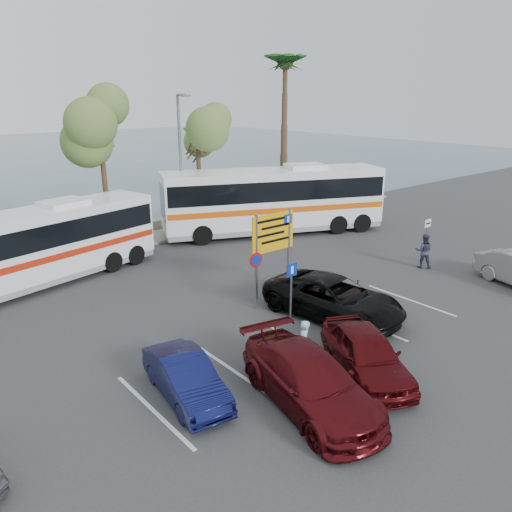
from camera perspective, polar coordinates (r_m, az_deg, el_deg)
ground at (r=18.73m, az=6.09°, el=-7.84°), size 120.00×120.00×0.00m
kerb_strip at (r=29.53m, az=-13.61°, el=1.66°), size 44.00×2.40×0.15m
seawall at (r=31.23m, az=-15.29°, el=2.84°), size 48.00×0.80×0.60m
tree_mid at (r=27.84m, az=-17.47°, el=14.18°), size 3.20×3.20×8.00m
tree_right at (r=30.67m, az=-6.72°, el=14.22°), size 3.20×3.20×7.40m
palm_tree at (r=34.97m, az=3.36°, el=20.83°), size 4.80×4.80×11.20m
street_lamp_right at (r=29.62m, az=-8.56°, el=10.97°), size 0.45×1.15×8.01m
direction_sign at (r=20.67m, az=1.96°, el=1.99°), size 2.20×0.12×3.60m
sign_no_stop at (r=19.36m, az=-0.04°, el=-1.79°), size 0.60×0.08×2.35m
sign_parking at (r=18.53m, az=4.06°, el=-3.12°), size 0.50×0.07×2.25m
sign_taxi at (r=26.49m, az=18.90°, el=2.35°), size 0.50×0.07×2.20m
lane_markings at (r=17.38m, az=5.79°, el=-9.99°), size 12.02×4.20×0.01m
coach_bus_left at (r=23.78m, az=-24.16°, el=0.61°), size 11.77×4.96×3.59m
coach_bus_right at (r=30.29m, az=2.02°, el=6.16°), size 13.30×7.82×4.13m
car_blue at (r=14.44m, az=-8.04°, el=-13.60°), size 1.83×3.86×1.22m
car_maroon at (r=13.99m, az=6.16°, el=-13.99°), size 3.10×5.45×1.49m
car_red at (r=15.60m, az=12.47°, el=-10.82°), size 3.50×4.55×1.45m
suv_black at (r=19.23m, az=8.86°, el=-4.74°), size 3.31×5.82×1.53m
pedestrian_near at (r=15.63m, az=5.39°, el=-10.06°), size 0.69×0.60×1.60m
pedestrian_far at (r=25.65m, az=18.63°, el=0.56°), size 1.02×1.05×1.71m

